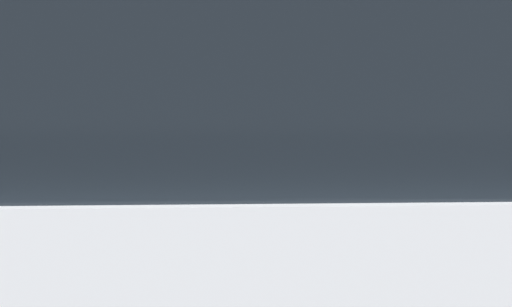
{
  "coord_description": "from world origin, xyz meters",
  "views": [
    {
      "loc": [
        -0.35,
        -4.07,
        1.41
      ],
      "look_at": [
        0.01,
        0.33,
        1.19
      ],
      "focal_mm": 47.99,
      "sensor_mm": 36.0,
      "label": 1
    }
  ],
  "objects": [
    {
      "name": "background_railing",
      "position": [
        -0.0,
        2.63,
        0.95
      ],
      "size": [
        24.06,
        0.06,
        1.16
      ],
      "color": "#2D7A38",
      "rests_on": "sidewalk_curb"
    },
    {
      "name": "parking_meter",
      "position": [
        -0.29,
        0.27,
        1.2
      ],
      "size": [
        0.18,
        0.19,
        1.46
      ],
      "rotation": [
        0.0,
        0.0,
        3.04
      ],
      "color": "slate",
      "rests_on": "sidewalk_curb"
    },
    {
      "name": "pedestrian_at_meter",
      "position": [
        0.4,
        0.49,
        1.11
      ],
      "size": [
        0.58,
        0.59,
        1.7
      ],
      "rotation": [
        0.0,
        0.0,
        -2.69
      ],
      "color": "brown",
      "rests_on": "sidewalk_curb"
    },
    {
      "name": "sidewalk_curb",
      "position": [
        0.0,
        1.42,
        0.07
      ],
      "size": [
        36.0,
        2.84,
        0.14
      ],
      "primitive_type": "cube",
      "color": "#9E9B93",
      "rests_on": "ground"
    },
    {
      "name": "parked_hatchback_white",
      "position": [
        0.05,
        -1.17,
        0.92
      ],
      "size": [
        4.02,
        1.82,
        1.81
      ],
      "rotation": [
        0.0,
        0.0,
        -1.59
      ],
      "color": "white",
      "rests_on": "ground"
    }
  ]
}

